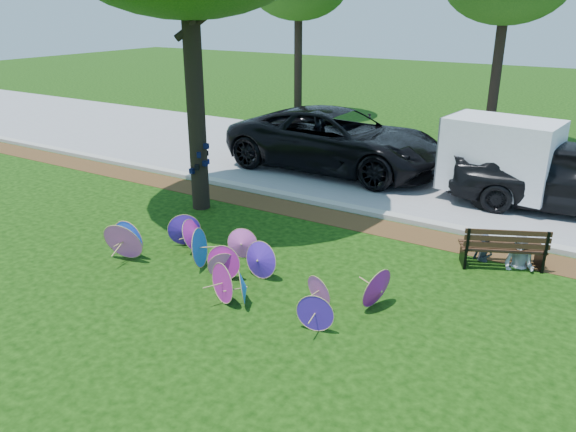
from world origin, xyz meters
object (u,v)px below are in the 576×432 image
object	(u,v)px
person_right	(523,238)
person_left	(485,236)
black_van	(337,140)
cargo_trailer	(500,155)
parasol_pile	(215,257)
dark_pickup	(564,175)
park_bench	(502,246)

from	to	relation	value
person_right	person_left	bearing A→B (deg)	-160.85
black_van	person_right	bearing A→B (deg)	-125.03
cargo_trailer	person_left	size ratio (longest dim) A/B	2.48
parasol_pile	dark_pickup	world-z (taller)	dark_pickup
parasol_pile	cargo_trailer	world-z (taller)	cargo_trailer
cargo_trailer	person_left	world-z (taller)	cargo_trailer
parasol_pile	person_left	bearing A→B (deg)	38.23
dark_pickup	parasol_pile	bearing A→B (deg)	138.03
dark_pickup	black_van	bearing A→B (deg)	79.66
parasol_pile	cargo_trailer	bearing A→B (deg)	63.77
cargo_trailer	person_right	bearing A→B (deg)	-64.87
person_right	black_van	bearing A→B (deg)	164.15
person_left	person_right	xyz separation A→B (m)	(0.70, 0.00, 0.12)
dark_pickup	park_bench	bearing A→B (deg)	165.30
dark_pickup	person_left	distance (m)	4.22
black_van	person_right	size ratio (longest dim) A/B	5.15
parasol_pile	person_right	distance (m)	5.99
parasol_pile	black_van	size ratio (longest dim) A/B	0.86
parasol_pile	dark_pickup	xyz separation A→B (m)	(5.13, 7.46, 0.54)
dark_pickup	person_right	xyz separation A→B (m)	(-0.18, -4.11, -0.25)
parasol_pile	person_right	world-z (taller)	person_right
cargo_trailer	person_right	distance (m)	4.22
parasol_pile	park_bench	bearing A→B (deg)	35.65
dark_pickup	park_bench	distance (m)	4.22
person_left	black_van	bearing A→B (deg)	156.40
park_bench	black_van	bearing A→B (deg)	118.30
dark_pickup	park_bench	size ratio (longest dim) A/B	3.24
dark_pickup	person_left	size ratio (longest dim) A/B	4.92
person_left	cargo_trailer	bearing A→B (deg)	113.99
parasol_pile	person_left	world-z (taller)	person_left
dark_pickup	person_right	bearing A→B (deg)	170.06
parasol_pile	black_van	distance (m)	7.93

